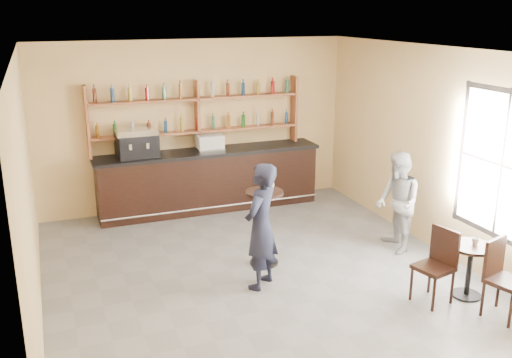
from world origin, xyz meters
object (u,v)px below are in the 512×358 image
object	(u,v)px
chair_west	(433,267)
chair_south	(507,281)
patron_second	(398,202)
cafe_table	(469,271)
pastry_case	(209,143)
man_main	(261,226)
pedestal_table	(264,228)
bar_counter	(209,180)
espresso_machine	(137,143)

from	to	relation	value
chair_west	chair_south	bearing A→B (deg)	29.34
patron_second	chair_west	bearing A→B (deg)	-6.70
cafe_table	chair_west	bearing A→B (deg)	174.81
cafe_table	chair_south	bearing A→B (deg)	-85.24
pastry_case	chair_west	bearing A→B (deg)	-77.33
man_main	patron_second	size ratio (longest dim) A/B	1.10
pedestal_table	chair_south	distance (m)	3.37
pedestal_table	man_main	world-z (taller)	man_main
bar_counter	cafe_table	xyz separation A→B (m)	(2.24, -4.63, -0.21)
pastry_case	chair_west	distance (m)	4.94
man_main	cafe_table	xyz separation A→B (m)	(2.49, -1.28, -0.52)
pedestal_table	bar_counter	bearing A→B (deg)	91.39
bar_counter	espresso_machine	size ratio (longest dim) A/B	6.01
pedestal_table	chair_west	bearing A→B (deg)	-49.20
bar_counter	patron_second	size ratio (longest dim) A/B	2.67
pastry_case	bar_counter	bearing A→B (deg)	172.69
pedestal_table	chair_south	bearing A→B (deg)	-48.70
chair_west	chair_south	world-z (taller)	chair_south
man_main	cafe_table	world-z (taller)	man_main
bar_counter	espresso_machine	xyz separation A→B (m)	(-1.33, 0.00, 0.84)
espresso_machine	chair_west	distance (m)	5.56
cafe_table	chair_west	world-z (taller)	chair_west
bar_counter	chair_south	bearing A→B (deg)	-66.33
pastry_case	chair_west	size ratio (longest dim) A/B	0.50
pastry_case	patron_second	size ratio (longest dim) A/B	0.31
espresso_machine	chair_south	world-z (taller)	espresso_machine
pedestal_table	cafe_table	world-z (taller)	pedestal_table
pedestal_table	chair_south	size ratio (longest dim) A/B	1.16
man_main	chair_south	world-z (taller)	man_main
bar_counter	cafe_table	distance (m)	5.15
patron_second	pedestal_table	bearing A→B (deg)	-85.62
patron_second	man_main	bearing A→B (deg)	-69.68
man_main	chair_west	bearing A→B (deg)	104.25
espresso_machine	pastry_case	bearing A→B (deg)	-5.16
chair_south	chair_west	bearing A→B (deg)	115.43
man_main	patron_second	bearing A→B (deg)	145.61
man_main	bar_counter	bearing A→B (deg)	-137.45
espresso_machine	patron_second	size ratio (longest dim) A/B	0.44
chair_west	patron_second	size ratio (longest dim) A/B	0.62
cafe_table	patron_second	size ratio (longest dim) A/B	0.46
cafe_table	bar_counter	bearing A→B (deg)	115.84
man_main	chair_west	world-z (taller)	man_main
bar_counter	patron_second	bearing A→B (deg)	-53.12
chair_south	bar_counter	bearing A→B (deg)	96.39
bar_counter	pastry_case	bearing A→B (deg)	0.00
espresso_machine	man_main	distance (m)	3.56
pedestal_table	chair_south	xyz separation A→B (m)	(2.23, -2.53, -0.08)
man_main	chair_west	xyz separation A→B (m)	(1.94, -1.23, -0.39)
pedestal_table	pastry_case	bearing A→B (deg)	90.82
bar_counter	chair_south	world-z (taller)	bar_counter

